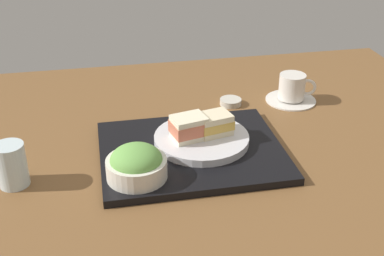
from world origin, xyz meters
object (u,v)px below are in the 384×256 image
(coffee_cup, at_px, (292,90))
(small_sauce_dish, at_px, (231,102))
(salad_bowl, at_px, (136,164))
(sandwich_plate, at_px, (202,139))
(sandwich_far, at_px, (214,124))
(sandwich_near, at_px, (189,128))
(drinking_glass, at_px, (12,165))

(coffee_cup, xyz_separation_m, small_sauce_dish, (-0.17, 0.01, -0.02))
(coffee_cup, bearing_deg, small_sauce_dish, 176.98)
(salad_bowl, distance_m, coffee_cup, 0.55)
(salad_bowl, bearing_deg, small_sauce_dish, 49.03)
(sandwich_plate, bearing_deg, small_sauce_dish, 59.48)
(sandwich_plate, height_order, salad_bowl, salad_bowl)
(salad_bowl, bearing_deg, sandwich_far, 32.27)
(sandwich_near, distance_m, salad_bowl, 0.16)
(sandwich_plate, xyz_separation_m, salad_bowl, (-0.16, -0.11, 0.02))
(sandwich_far, xyz_separation_m, drinking_glass, (-0.43, -0.07, -0.01))
(sandwich_plate, xyz_separation_m, sandwich_far, (0.03, 0.01, 0.03))
(sandwich_plate, bearing_deg, sandwich_far, 10.63)
(sandwich_near, distance_m, small_sauce_dish, 0.27)
(drinking_glass, distance_m, small_sauce_dish, 0.59)
(sandwich_plate, height_order, coffee_cup, coffee_cup)
(sandwich_plate, xyz_separation_m, small_sauce_dish, (0.12, 0.21, -0.02))
(sandwich_plate, bearing_deg, coffee_cup, 34.80)
(sandwich_plate, distance_m, small_sauce_dish, 0.25)
(sandwich_near, xyz_separation_m, sandwich_far, (0.06, 0.01, -0.00))
(salad_bowl, bearing_deg, sandwich_near, 40.02)
(sandwich_near, distance_m, drinking_glass, 0.37)
(sandwich_plate, xyz_separation_m, coffee_cup, (0.29, 0.20, 0.01))
(sandwich_far, xyz_separation_m, salad_bowl, (-0.18, -0.12, -0.01))
(drinking_glass, xyz_separation_m, small_sauce_dish, (0.52, 0.27, -0.04))
(sandwich_plate, relative_size, drinking_glass, 2.33)
(sandwich_plate, xyz_separation_m, drinking_glass, (-0.40, -0.06, 0.02))
(coffee_cup, bearing_deg, sandwich_near, -147.05)
(sandwich_plate, bearing_deg, salad_bowl, -144.41)
(sandwich_far, height_order, salad_bowl, salad_bowl)
(sandwich_near, relative_size, drinking_glass, 0.95)
(sandwich_near, xyz_separation_m, drinking_glass, (-0.37, -0.06, -0.02))
(salad_bowl, bearing_deg, drinking_glass, 168.94)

